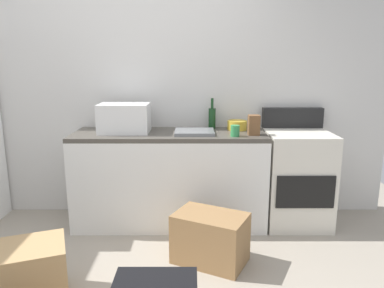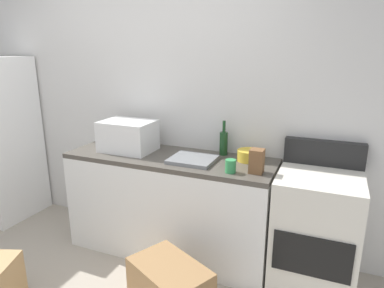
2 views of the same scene
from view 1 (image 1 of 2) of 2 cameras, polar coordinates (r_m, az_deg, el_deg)
The scene contains 11 objects.
wall_back at distance 3.78m, azimuth -7.76°, elevation 8.76°, with size 5.00×0.10×2.60m, color silver.
kitchen_counter at distance 3.57m, azimuth -3.31°, elevation -5.32°, with size 1.80×0.60×0.90m.
stove_oven at distance 3.70m, azimuth 15.98°, elevation -4.88°, with size 0.60×0.61×1.10m.
microwave at distance 3.49m, azimuth -10.28°, elevation 3.99°, with size 0.46×0.34×0.27m, color white.
sink_basin at distance 3.40m, azimuth 0.52°, elevation 1.89°, with size 0.36×0.32×0.03m, color slate.
wine_bottle at distance 3.65m, azimuth 3.26°, elevation 4.13°, with size 0.07×0.07×0.30m.
coffee_mug at distance 3.28m, azimuth 6.83°, elevation 2.04°, with size 0.08×0.08×0.10m, color #338C4C.
knife_block at distance 3.37m, azimuth 9.71°, elevation 2.92°, with size 0.10×0.10×0.18m, color brown.
mixing_bowl at distance 3.61m, azimuth 7.15°, elevation 2.91°, with size 0.19×0.19×0.09m, color gold.
cardboard_box_large at distance 2.74m, azimuth -23.12°, elevation -17.94°, with size 0.40×0.38×0.40m, color tan.
cardboard_box_medium at distance 2.97m, azimuth 2.98°, elevation -14.37°, with size 0.55×0.35×0.40m, color olive.
Camera 1 is at (0.51, -2.19, 1.55)m, focal length 34.38 mm.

